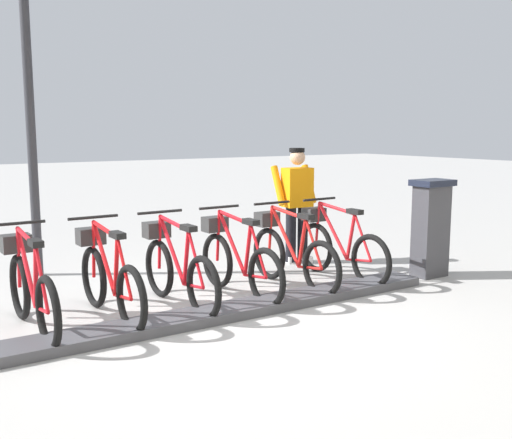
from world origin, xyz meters
The scene contains 11 objects.
ground_plane centered at (0.00, 0.00, 0.00)m, with size 60.00×60.00×0.00m, color #A9A7A3.
dock_rail_base centered at (0.00, 0.00, 0.05)m, with size 0.44×5.40×0.10m, color #47474C.
payment_kiosk centered at (0.05, -3.18, 0.67)m, with size 0.36×0.52×1.28m.
bike_docked_0 centered at (0.62, -2.10, 0.43)m, with size 1.72×0.54×1.02m.
bike_docked_1 centered at (0.62, -1.33, 0.43)m, with size 1.72×0.54×1.02m.
bike_docked_2 centered at (0.62, -0.57, 0.43)m, with size 1.72×0.54×1.02m.
bike_docked_3 centered at (0.62, 0.20, 0.43)m, with size 1.72×0.54×1.02m.
bike_docked_4 centered at (0.62, 0.97, 0.43)m, with size 1.72×0.54×1.02m.
bike_docked_5 centered at (0.62, 1.74, 0.43)m, with size 1.72×0.54×1.02m.
worker_near_rack centered at (1.68, -2.21, 0.91)m, with size 0.50×0.65×1.66m.
lamp_post centered at (2.92, 1.15, 2.55)m, with size 0.32×0.32×3.89m.
Camera 1 is at (-5.23, 2.94, 1.93)m, focal length 42.15 mm.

